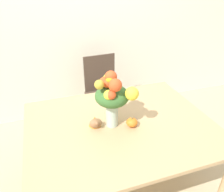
% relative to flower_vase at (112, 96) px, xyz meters
% --- Properties ---
extents(ground_plane, '(12.00, 12.00, 0.00)m').
position_rel_flower_vase_xyz_m(ground_plane, '(0.07, -0.00, -1.01)').
color(ground_plane, tan).
extents(wall_back, '(8.00, 0.06, 2.70)m').
position_rel_flower_vase_xyz_m(wall_back, '(0.07, 1.46, 0.34)').
color(wall_back, silver).
rests_on(wall_back, ground_plane).
extents(dining_table, '(1.49, 1.17, 0.73)m').
position_rel_flower_vase_xyz_m(dining_table, '(0.07, -0.00, -0.35)').
color(dining_table, tan).
rests_on(dining_table, ground_plane).
extents(flower_vase, '(0.30, 0.30, 0.46)m').
position_rel_flower_vase_xyz_m(flower_vase, '(0.00, 0.00, 0.00)').
color(flower_vase, '#B2CCBC').
rests_on(flower_vase, dining_table).
extents(pumpkin, '(0.09, 0.09, 0.08)m').
position_rel_flower_vase_xyz_m(pumpkin, '(0.14, -0.06, -0.24)').
color(pumpkin, orange).
rests_on(pumpkin, dining_table).
extents(turkey_figurine, '(0.10, 0.13, 0.08)m').
position_rel_flower_vase_xyz_m(turkey_figurine, '(-0.13, 0.03, -0.23)').
color(turkey_figurine, '#936642').
rests_on(turkey_figurine, dining_table).
extents(dining_chair_near_window, '(0.45, 0.45, 0.94)m').
position_rel_flower_vase_xyz_m(dining_chair_near_window, '(0.21, 0.97, -0.51)').
color(dining_chair_near_window, '#47382D').
rests_on(dining_chair_near_window, ground_plane).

